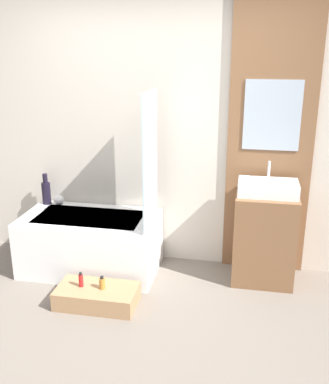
# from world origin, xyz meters

# --- Properties ---
(ground_plane) EXTENTS (12.00, 12.00, 0.00)m
(ground_plane) POSITION_xyz_m (0.00, 0.00, 0.00)
(ground_plane) COLOR slate
(wall_tiled_back) EXTENTS (4.20, 0.06, 2.60)m
(wall_tiled_back) POSITION_xyz_m (0.00, 1.58, 1.30)
(wall_tiled_back) COLOR beige
(wall_tiled_back) RESTS_ON ground_plane
(wall_wood_accent) EXTENTS (0.76, 0.04, 2.60)m
(wall_wood_accent) POSITION_xyz_m (1.00, 1.53, 1.31)
(wall_wood_accent) COLOR brown
(wall_wood_accent) RESTS_ON ground_plane
(bathtub) EXTENTS (1.27, 0.71, 0.55)m
(bathtub) POSITION_xyz_m (-0.62, 1.17, 0.27)
(bathtub) COLOR white
(bathtub) RESTS_ON ground_plane
(glass_shower_screen) EXTENTS (0.01, 0.53, 1.18)m
(glass_shower_screen) POSITION_xyz_m (-0.02, 1.11, 1.14)
(glass_shower_screen) COLOR silver
(glass_shower_screen) RESTS_ON bathtub
(wooden_step_bench) EXTENTS (0.67, 0.36, 0.16)m
(wooden_step_bench) POSITION_xyz_m (-0.37, 0.58, 0.08)
(wooden_step_bench) COLOR #A87F56
(wooden_step_bench) RESTS_ON ground_plane
(vanity_cabinet) EXTENTS (0.54, 0.45, 0.83)m
(vanity_cabinet) POSITION_xyz_m (1.00, 1.29, 0.42)
(vanity_cabinet) COLOR brown
(vanity_cabinet) RESTS_ON ground_plane
(sink) EXTENTS (0.52, 0.31, 0.28)m
(sink) POSITION_xyz_m (1.00, 1.29, 0.89)
(sink) COLOR white
(sink) RESTS_ON vanity_cabinet
(vase_tall_dark) EXTENTS (0.09, 0.09, 0.32)m
(vase_tall_dark) POSITION_xyz_m (-1.17, 1.44, 0.67)
(vase_tall_dark) COLOR black
(vase_tall_dark) RESTS_ON bathtub
(vase_round_light) EXTENTS (0.10, 0.10, 0.10)m
(vase_round_light) POSITION_xyz_m (-1.03, 1.43, 0.59)
(vase_round_light) COLOR white
(vase_round_light) RESTS_ON bathtub
(bottle_soap_primary) EXTENTS (0.04, 0.04, 0.13)m
(bottle_soap_primary) POSITION_xyz_m (-0.50, 0.58, 0.21)
(bottle_soap_primary) COLOR red
(bottle_soap_primary) RESTS_ON wooden_step_bench
(bottle_soap_secondary) EXTENTS (0.05, 0.05, 0.11)m
(bottle_soap_secondary) POSITION_xyz_m (-0.32, 0.58, 0.21)
(bottle_soap_secondary) COLOR #B2752D
(bottle_soap_secondary) RESTS_ON wooden_step_bench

